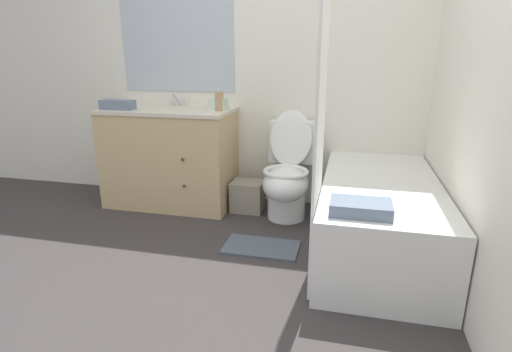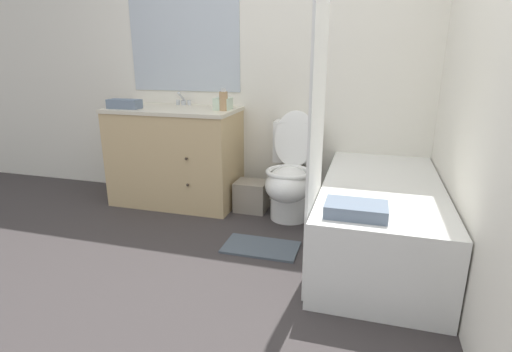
% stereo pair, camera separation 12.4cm
% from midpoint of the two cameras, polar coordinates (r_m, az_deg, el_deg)
% --- Properties ---
extents(ground_plane, '(14.00, 14.00, 0.00)m').
position_cam_midpoint_polar(ground_plane, '(2.30, -7.42, -17.51)').
color(ground_plane, '#383333').
extents(wall_back, '(8.00, 0.06, 2.50)m').
position_cam_midpoint_polar(wall_back, '(3.51, 3.12, 16.33)').
color(wall_back, white).
rests_on(wall_back, ground_plane).
extents(wall_right, '(0.05, 2.68, 2.50)m').
position_cam_midpoint_polar(wall_right, '(2.62, 29.78, 13.88)').
color(wall_right, white).
rests_on(wall_right, ground_plane).
extents(vanity_cabinet, '(1.11, 0.59, 0.85)m').
position_cam_midpoint_polar(vanity_cabinet, '(3.60, -10.43, 2.93)').
color(vanity_cabinet, tan).
rests_on(vanity_cabinet, ground_plane).
extents(sink_faucet, '(0.14, 0.12, 0.12)m').
position_cam_midpoint_polar(sink_faucet, '(3.69, -9.42, 10.49)').
color(sink_faucet, silver).
rests_on(sink_faucet, vanity_cabinet).
extents(toilet, '(0.38, 0.66, 0.86)m').
position_cam_midpoint_polar(toilet, '(3.24, 6.11, 0.01)').
color(toilet, white).
rests_on(toilet, ground_plane).
extents(bathtub, '(0.75, 1.57, 0.49)m').
position_cam_midpoint_polar(bathtub, '(2.82, 18.43, -5.69)').
color(bathtub, white).
rests_on(bathtub, ground_plane).
extents(shower_curtain, '(0.01, 0.54, 1.86)m').
position_cam_midpoint_polar(shower_curtain, '(2.20, 10.31, 7.29)').
color(shower_curtain, white).
rests_on(shower_curtain, ground_plane).
extents(wastebasket, '(0.26, 0.23, 0.26)m').
position_cam_midpoint_polar(wastebasket, '(3.42, 0.36, -2.88)').
color(wastebasket, gray).
rests_on(wastebasket, ground_plane).
extents(tissue_box, '(0.13, 0.15, 0.12)m').
position_cam_midpoint_polar(tissue_box, '(3.36, -3.68, 10.31)').
color(tissue_box, silver).
rests_on(tissue_box, vanity_cabinet).
extents(soap_dispenser, '(0.07, 0.07, 0.18)m').
position_cam_midpoint_polar(soap_dispenser, '(3.29, -3.57, 10.71)').
color(soap_dispenser, tan).
rests_on(soap_dispenser, vanity_cabinet).
extents(hand_towel_folded, '(0.28, 0.12, 0.08)m').
position_cam_midpoint_polar(hand_towel_folded, '(3.58, -17.34, 9.80)').
color(hand_towel_folded, slate).
rests_on(hand_towel_folded, vanity_cabinet).
extents(bath_towel_folded, '(0.32, 0.20, 0.07)m').
position_cam_midpoint_polar(bath_towel_folded, '(2.15, 15.71, -4.63)').
color(bath_towel_folded, slate).
rests_on(bath_towel_folded, bathtub).
extents(bath_mat, '(0.52, 0.30, 0.02)m').
position_cam_midpoint_polar(bath_mat, '(2.82, 1.98, -10.15)').
color(bath_mat, '#4C5660').
rests_on(bath_mat, ground_plane).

